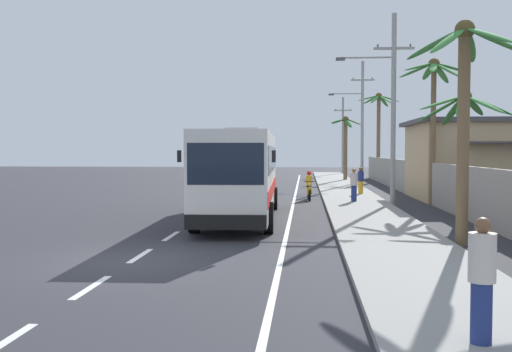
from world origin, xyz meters
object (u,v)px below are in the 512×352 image
at_px(pedestrian_far_walk, 361,180).
at_px(utility_pole_far, 361,119).
at_px(pedestrian_midwalk, 482,278).
at_px(palm_farthest, 465,93).
at_px(utility_pole_distant, 343,134).
at_px(motorcycle_beside_bus, 309,188).
at_px(palm_third, 345,137).
at_px(palm_fourth, 379,120).
at_px(palm_nearest, 434,94).
at_px(palm_second, 464,126).
at_px(utility_pole_mid, 391,104).
at_px(coach_bus_foreground, 241,171).
at_px(pedestrian_near_kerb, 354,184).

xyz_separation_m(pedestrian_far_walk, utility_pole_far, (1.24, 13.11, 4.31)).
xyz_separation_m(pedestrian_midwalk, palm_farthest, (2.13, 8.98, 3.31)).
height_order(pedestrian_far_walk, utility_pole_distant, utility_pole_distant).
distance_m(motorcycle_beside_bus, utility_pole_far, 17.37).
bearing_deg(palm_third, palm_fourth, 1.70).
height_order(motorcycle_beside_bus, utility_pole_distant, utility_pole_distant).
distance_m(utility_pole_distant, palm_third, 15.30).
bearing_deg(utility_pole_distant, pedestrian_far_walk, -91.75).
xyz_separation_m(motorcycle_beside_bus, palm_nearest, (6.08, -2.42, 4.82)).
xyz_separation_m(pedestrian_midwalk, pedestrian_far_walk, (0.95, 26.91, -0.06)).
height_order(palm_second, palm_farthest, palm_farthest).
distance_m(pedestrian_midwalk, utility_pole_mid, 21.45).
xyz_separation_m(pedestrian_midwalk, palm_fourth, (4.08, 43.87, 4.32)).
bearing_deg(pedestrian_midwalk, palm_third, 35.46).
height_order(utility_pole_far, utility_pole_distant, utility_pole_far).
height_order(motorcycle_beside_bus, palm_fourth, palm_fourth).
relative_size(palm_second, palm_fourth, 0.67).
xyz_separation_m(coach_bus_foreground, utility_pole_mid, (6.72, 5.95, 3.09)).
distance_m(palm_third, palm_fourth, 3.24).
bearing_deg(pedestrian_near_kerb, pedestrian_midwalk, 90.62).
bearing_deg(coach_bus_foreground, utility_pole_far, 74.18).
bearing_deg(palm_third, pedestrian_midwalk, -91.56).
height_order(pedestrian_near_kerb, utility_pole_mid, utility_pole_mid).
bearing_deg(pedestrian_far_walk, palm_third, -177.81).
relative_size(pedestrian_near_kerb, palm_fourth, 0.21).
relative_size(coach_bus_foreground, palm_second, 2.32).
distance_m(pedestrian_midwalk, pedestrian_far_walk, 26.93).
relative_size(pedestrian_far_walk, utility_pole_far, 0.16).
xyz_separation_m(motorcycle_beside_bus, utility_pole_distant, (4.07, 35.20, 3.91)).
bearing_deg(palm_nearest, palm_second, -88.29).
relative_size(motorcycle_beside_bus, utility_pole_far, 0.20).
relative_size(utility_pole_far, palm_fourth, 1.28).
relative_size(pedestrian_near_kerb, palm_nearest, 0.23).
bearing_deg(pedestrian_far_walk, palm_fourth, 172.56).
distance_m(pedestrian_near_kerb, pedestrian_midwalk, 21.61).
bearing_deg(coach_bus_foreground, utility_pole_mid, 41.52).
xyz_separation_m(coach_bus_foreground, palm_nearest, (8.84, 6.38, 3.58)).
bearing_deg(utility_pole_distant, motorcycle_beside_bus, -96.59).
bearing_deg(palm_fourth, palm_third, -178.30).
xyz_separation_m(motorcycle_beside_bus, palm_farthest, (4.26, -14.87, 3.68)).
xyz_separation_m(motorcycle_beside_bus, palm_second, (6.23, -7.41, 3.06)).
height_order(utility_pole_far, palm_second, utility_pole_far).
relative_size(utility_pole_far, palm_second, 1.92).
distance_m(coach_bus_foreground, utility_pole_mid, 9.49).
distance_m(motorcycle_beside_bus, pedestrian_midwalk, 23.95).
bearing_deg(palm_second, motorcycle_beside_bus, 130.08).
bearing_deg(palm_second, palm_third, 96.08).
xyz_separation_m(utility_pole_mid, palm_third, (-0.64, 22.79, -1.11)).
height_order(pedestrian_midwalk, utility_pole_mid, utility_pole_mid).
distance_m(utility_pole_mid, utility_pole_distant, 38.06).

